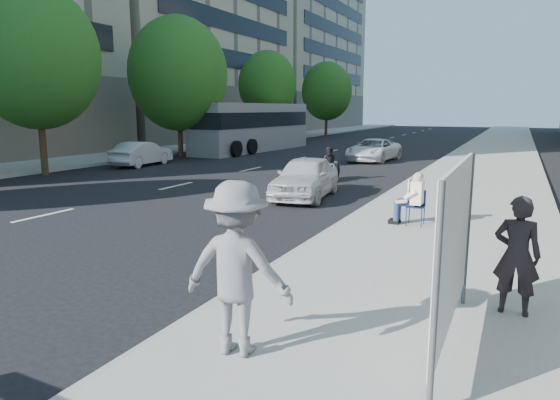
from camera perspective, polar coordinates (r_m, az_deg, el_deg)
The scene contains 17 objects.
ground at distance 9.66m, azimuth -9.71°, elevation -7.55°, with size 160.00×160.00×0.00m, color black.
near_sidewalk at distance 27.65m, azimuth 22.64°, elevation 3.64°, with size 5.00×120.00×0.15m, color gray.
far_sidewalk at distance 35.38m, azimuth -13.29°, elevation 5.47°, with size 4.50×120.00×0.15m, color gray.
far_bldg_north at distance 78.73m, azimuth -1.48°, elevation 18.48°, with size 22.00×28.00×28.00m, color #BAAC8B.
tree_far_b at distance 24.65m, azimuth -26.16°, elevation 14.45°, with size 5.40×5.40×8.24m.
tree_far_c at distance 31.88m, azimuth -11.57°, elevation 13.93°, with size 6.00×6.00×8.47m.
tree_far_d at distance 42.09m, azimuth -1.44°, elevation 13.05°, with size 4.80×4.80×7.65m.
tree_far_e at distance 54.92m, azimuth 5.36°, elevation 12.28°, with size 5.40×5.40×7.89m.
seated_protester at distance 12.52m, azimuth 14.83°, elevation 0.50°, with size 0.83×1.12×1.31m.
jogger at distance 5.75m, azimuth -4.90°, elevation -7.80°, with size 1.31×0.75×2.02m, color slate.
pedestrian_woman at distance 7.57m, azimuth 25.45°, elevation -5.73°, with size 0.61×0.40×1.66m, color black.
protest_banner at distance 6.10m, azimuth 19.28°, elevation -4.94°, with size 0.08×3.06×2.20m.
white_sedan_near at distance 16.69m, azimuth 2.90°, elevation 2.62°, with size 1.64×4.07×1.39m, color silver.
white_sedan_mid at distance 27.15m, azimuth -15.52°, elevation 5.13°, with size 1.34×3.83×1.26m, color silver.
white_sedan_far at distance 28.99m, azimuth 10.64°, elevation 5.64°, with size 2.09×4.52×1.26m, color white.
motorcycle at distance 20.74m, azimuth 5.74°, elevation 3.95°, with size 0.69×2.04×1.42m.
bus at distance 35.53m, azimuth -3.04°, elevation 8.28°, with size 3.17×12.16×3.30m.
Camera 1 is at (5.36, -7.47, 2.95)m, focal length 32.00 mm.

